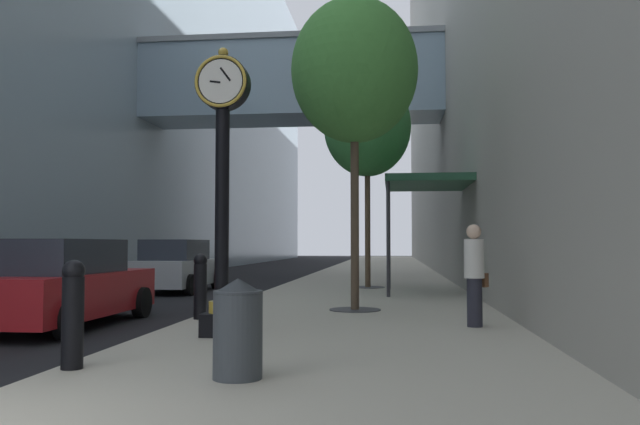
{
  "coord_description": "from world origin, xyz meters",
  "views": [
    {
      "loc": [
        3.84,
        -3.79,
        1.55
      ],
      "look_at": [
        0.91,
        22.11,
        2.84
      ],
      "focal_mm": 35.93,
      "sensor_mm": 36.0,
      "label": 1
    }
  ],
  "objects_px": {
    "car_red_near": "(63,284)",
    "trash_bin": "(238,327)",
    "street_tree_near": "(354,71)",
    "street_tree_mid_near": "(367,127)",
    "pedestrian_walking": "(475,272)",
    "bollard_nearest": "(73,312)",
    "car_silver_mid": "(177,267)",
    "street_clock": "(222,176)",
    "bollard_third": "(200,285)"
  },
  "relations": [
    {
      "from": "car_red_near",
      "to": "trash_bin",
      "type": "bearing_deg",
      "value": -46.47
    },
    {
      "from": "street_tree_near",
      "to": "trash_bin",
      "type": "distance_m",
      "value": 8.51
    },
    {
      "from": "car_red_near",
      "to": "street_tree_mid_near",
      "type": "bearing_deg",
      "value": 60.8
    },
    {
      "from": "street_tree_near",
      "to": "pedestrian_walking",
      "type": "xyz_separation_m",
      "value": [
        2.2,
        -2.51,
        -4.24
      ]
    },
    {
      "from": "bollard_nearest",
      "to": "car_silver_mid",
      "type": "bearing_deg",
      "value": 104.26
    },
    {
      "from": "street_clock",
      "to": "bollard_third",
      "type": "distance_m",
      "value": 2.95
    },
    {
      "from": "bollard_nearest",
      "to": "trash_bin",
      "type": "bearing_deg",
      "value": -8.63
    },
    {
      "from": "street_clock",
      "to": "street_tree_mid_near",
      "type": "distance_m",
      "value": 11.74
    },
    {
      "from": "street_tree_near",
      "to": "street_tree_mid_near",
      "type": "height_order",
      "value": "street_tree_mid_near"
    },
    {
      "from": "bollard_nearest",
      "to": "bollard_third",
      "type": "distance_m",
      "value": 4.85
    },
    {
      "from": "bollard_nearest",
      "to": "pedestrian_walking",
      "type": "bearing_deg",
      "value": 40.55
    },
    {
      "from": "bollard_third",
      "to": "street_tree_mid_near",
      "type": "xyz_separation_m",
      "value": [
        2.81,
        9.15,
        4.62
      ]
    },
    {
      "from": "street_tree_near",
      "to": "car_red_near",
      "type": "distance_m",
      "value": 7.37
    },
    {
      "from": "bollard_third",
      "to": "street_clock",
      "type": "bearing_deg",
      "value": -65.05
    },
    {
      "from": "street_tree_mid_near",
      "to": "car_silver_mid",
      "type": "distance_m",
      "value": 7.74
    },
    {
      "from": "bollard_third",
      "to": "street_tree_near",
      "type": "xyz_separation_m",
      "value": [
        2.81,
        1.95,
        4.52
      ]
    },
    {
      "from": "street_clock",
      "to": "bollard_third",
      "type": "height_order",
      "value": "street_clock"
    },
    {
      "from": "street_tree_near",
      "to": "car_silver_mid",
      "type": "distance_m",
      "value": 10.05
    },
    {
      "from": "bollard_nearest",
      "to": "street_tree_mid_near",
      "type": "height_order",
      "value": "street_tree_mid_near"
    },
    {
      "from": "trash_bin",
      "to": "street_clock",
      "type": "bearing_deg",
      "value": 108.33
    },
    {
      "from": "street_tree_mid_near",
      "to": "pedestrian_walking",
      "type": "height_order",
      "value": "street_tree_mid_near"
    },
    {
      "from": "street_tree_mid_near",
      "to": "car_red_near",
      "type": "xyz_separation_m",
      "value": [
        -5.34,
        -9.55,
        -4.61
      ]
    },
    {
      "from": "street_tree_mid_near",
      "to": "street_clock",
      "type": "bearing_deg",
      "value": -99.24
    },
    {
      "from": "bollard_nearest",
      "to": "car_red_near",
      "type": "relative_size",
      "value": 0.26
    },
    {
      "from": "bollard_third",
      "to": "street_tree_mid_near",
      "type": "height_order",
      "value": "street_tree_mid_near"
    },
    {
      "from": "car_red_near",
      "to": "car_silver_mid",
      "type": "height_order",
      "value": "car_silver_mid"
    },
    {
      "from": "street_clock",
      "to": "pedestrian_walking",
      "type": "height_order",
      "value": "street_clock"
    },
    {
      "from": "bollard_nearest",
      "to": "pedestrian_walking",
      "type": "xyz_separation_m",
      "value": [
        5.01,
        4.28,
        0.28
      ]
    },
    {
      "from": "bollard_third",
      "to": "pedestrian_walking",
      "type": "relative_size",
      "value": 0.7
    },
    {
      "from": "street_tree_near",
      "to": "street_clock",
      "type": "bearing_deg",
      "value": -114.34
    },
    {
      "from": "car_red_near",
      "to": "car_silver_mid",
      "type": "bearing_deg",
      "value": 95.51
    },
    {
      "from": "street_tree_mid_near",
      "to": "car_red_near",
      "type": "distance_m",
      "value": 11.87
    },
    {
      "from": "street_tree_mid_near",
      "to": "bollard_third",
      "type": "bearing_deg",
      "value": -107.05
    },
    {
      "from": "bollard_nearest",
      "to": "trash_bin",
      "type": "relative_size",
      "value": 1.17
    },
    {
      "from": "street_tree_near",
      "to": "trash_bin",
      "type": "xyz_separation_m",
      "value": [
        -0.82,
        -7.1,
        -4.63
      ]
    },
    {
      "from": "trash_bin",
      "to": "car_silver_mid",
      "type": "xyz_separation_m",
      "value": [
        -5.37,
        13.62,
        0.14
      ]
    },
    {
      "from": "pedestrian_walking",
      "to": "car_silver_mid",
      "type": "xyz_separation_m",
      "value": [
        -8.39,
        9.03,
        -0.25
      ]
    },
    {
      "from": "street_tree_near",
      "to": "car_red_near",
      "type": "relative_size",
      "value": 1.46
    },
    {
      "from": "car_red_near",
      "to": "bollard_third",
      "type": "bearing_deg",
      "value": 8.86
    },
    {
      "from": "bollard_third",
      "to": "street_tree_mid_near",
      "type": "relative_size",
      "value": 0.18
    },
    {
      "from": "street_tree_near",
      "to": "pedestrian_walking",
      "type": "bearing_deg",
      "value": -48.78
    },
    {
      "from": "trash_bin",
      "to": "street_tree_near",
      "type": "bearing_deg",
      "value": 83.4
    },
    {
      "from": "street_clock",
      "to": "bollard_third",
      "type": "xyz_separation_m",
      "value": [
        -0.98,
        2.1,
        -1.83
      ]
    },
    {
      "from": "street_clock",
      "to": "bollard_third",
      "type": "bearing_deg",
      "value": 114.95
    },
    {
      "from": "pedestrian_walking",
      "to": "car_red_near",
      "type": "relative_size",
      "value": 0.38
    },
    {
      "from": "trash_bin",
      "to": "car_silver_mid",
      "type": "distance_m",
      "value": 14.64
    },
    {
      "from": "bollard_nearest",
      "to": "bollard_third",
      "type": "relative_size",
      "value": 1.0
    },
    {
      "from": "car_silver_mid",
      "to": "pedestrian_walking",
      "type": "bearing_deg",
      "value": -47.11
    },
    {
      "from": "car_red_near",
      "to": "street_tree_near",
      "type": "bearing_deg",
      "value": 23.69
    },
    {
      "from": "bollard_third",
      "to": "car_red_near",
      "type": "height_order",
      "value": "car_red_near"
    }
  ]
}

